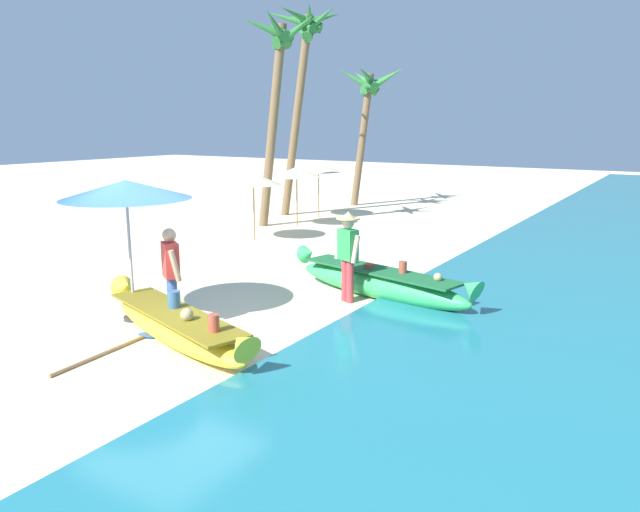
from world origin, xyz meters
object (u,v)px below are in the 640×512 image
(boat_green_midground, at_px, (379,283))
(palm_tree_mid_cluster, at_px, (368,95))
(patio_umbrella_large, at_px, (126,191))
(boat_yellow_foreground, at_px, (176,326))
(person_vendor_hatted, at_px, (348,250))
(palm_tree_tall_inland, at_px, (279,63))
(paddle, at_px, (118,347))
(palm_tree_leaning_seaward, at_px, (304,48))
(person_tourist_customer, at_px, (171,272))

(boat_green_midground, relative_size, palm_tree_mid_cluster, 0.78)
(patio_umbrella_large, bearing_deg, boat_yellow_foreground, -16.93)
(boat_yellow_foreground, height_order, patio_umbrella_large, patio_umbrella_large)
(person_vendor_hatted, bearing_deg, palm_tree_tall_inland, 134.09)
(paddle, bearing_deg, palm_tree_tall_inland, 112.59)
(boat_yellow_foreground, distance_m, boat_green_midground, 4.09)
(patio_umbrella_large, distance_m, palm_tree_leaning_seaward, 12.34)
(palm_tree_leaning_seaward, bearing_deg, patio_umbrella_large, -70.94)
(palm_tree_mid_cluster, bearing_deg, patio_umbrella_large, -77.35)
(boat_yellow_foreground, relative_size, palm_tree_leaning_seaward, 0.57)
(person_tourist_customer, bearing_deg, boat_green_midground, 56.43)
(person_vendor_hatted, height_order, person_tourist_customer, person_vendor_hatted)
(palm_tree_leaning_seaward, distance_m, paddle, 14.32)
(boat_green_midground, relative_size, palm_tree_tall_inland, 0.66)
(palm_tree_mid_cluster, relative_size, paddle, 2.88)
(boat_yellow_foreground, bearing_deg, palm_tree_leaning_seaward, 114.44)
(paddle, bearing_deg, palm_tree_mid_cluster, 104.80)
(palm_tree_leaning_seaward, bearing_deg, boat_yellow_foreground, -65.56)
(patio_umbrella_large, bearing_deg, palm_tree_tall_inland, 110.18)
(boat_green_midground, height_order, person_tourist_customer, person_tourist_customer)
(boat_green_midground, bearing_deg, person_vendor_hatted, -128.13)
(palm_tree_leaning_seaward, bearing_deg, person_vendor_hatted, -52.42)
(boat_yellow_foreground, relative_size, palm_tree_mid_cluster, 0.74)
(person_vendor_hatted, xyz_separation_m, palm_tree_tall_inland, (-5.79, 5.98, 4.06))
(boat_green_midground, bearing_deg, palm_tree_leaning_seaward, 131.11)
(boat_yellow_foreground, bearing_deg, palm_tree_mid_cluster, 107.24)
(boat_yellow_foreground, xyz_separation_m, palm_tree_mid_cluster, (-4.76, 15.33, 4.04))
(palm_tree_tall_inland, relative_size, palm_tree_mid_cluster, 1.18)
(person_tourist_customer, bearing_deg, patio_umbrella_large, -171.83)
(boat_green_midground, bearing_deg, palm_tree_mid_cluster, 118.63)
(boat_yellow_foreground, distance_m, palm_tree_leaning_seaward, 13.87)
(boat_yellow_foreground, distance_m, palm_tree_tall_inland, 11.40)
(patio_umbrella_large, height_order, paddle, patio_umbrella_large)
(palm_tree_tall_inland, relative_size, palm_tree_leaning_seaward, 0.91)
(boat_green_midground, bearing_deg, person_tourist_customer, -123.57)
(palm_tree_tall_inland, distance_m, paddle, 11.84)
(boat_green_midground, height_order, palm_tree_leaning_seaward, palm_tree_leaning_seaward)
(person_tourist_customer, height_order, palm_tree_tall_inland, palm_tree_tall_inland)
(person_vendor_hatted, distance_m, patio_umbrella_large, 4.00)
(person_tourist_customer, bearing_deg, paddle, -86.78)
(boat_yellow_foreground, bearing_deg, paddle, -129.45)
(boat_yellow_foreground, bearing_deg, boat_green_midground, 67.78)
(palm_tree_tall_inland, height_order, paddle, palm_tree_tall_inland)
(boat_yellow_foreground, relative_size, patio_umbrella_large, 1.70)
(person_vendor_hatted, xyz_separation_m, person_tourist_customer, (-1.74, -2.72, -0.06))
(person_tourist_customer, relative_size, palm_tree_leaning_seaward, 0.23)
(boat_yellow_foreground, height_order, palm_tree_mid_cluster, palm_tree_mid_cluster)
(boat_yellow_foreground, distance_m, palm_tree_mid_cluster, 16.55)
(person_tourist_customer, distance_m, patio_umbrella_large, 1.52)
(palm_tree_leaning_seaward, bearing_deg, boat_green_midground, -48.89)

